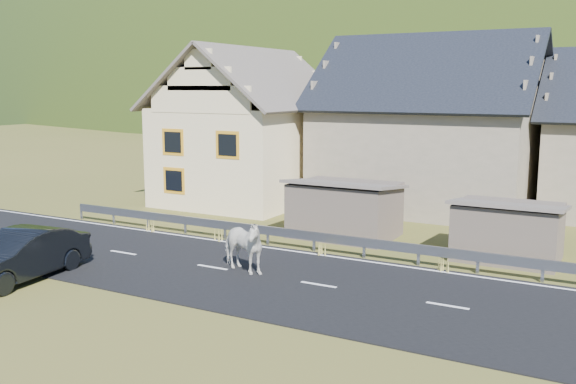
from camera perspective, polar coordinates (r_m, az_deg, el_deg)
The scene contains 11 objects.
ground at distance 20.01m, azimuth 2.74°, elevation -8.34°, with size 160.00×160.00×0.00m, color #474D1C.
road at distance 20.00m, azimuth 2.74°, elevation -8.28°, with size 60.00×7.00×0.04m, color black.
lane_markings at distance 19.99m, azimuth 2.74°, elevation -8.21°, with size 60.00×6.60×0.01m, color silver.
guardrail at distance 23.10m, azimuth 6.78°, elevation -4.52°, with size 28.10×0.09×0.75m.
shed_left at distance 26.28m, azimuth 5.07°, elevation -1.59°, with size 4.30×3.30×2.40m, color brown.
shed_right at distance 24.00m, azimuth 18.95°, elevation -3.37°, with size 3.80×2.90×2.20m, color brown.
house_cream at distance 34.47m, azimuth -3.42°, elevation 6.49°, with size 7.80×9.80×8.30m.
house_stone_a at distance 33.50m, azimuth 12.66°, elevation 6.67°, with size 10.80×9.80×8.90m.
conifer_patch at distance 142.04m, azimuth 2.33°, elevation 9.33°, with size 76.00×50.00×28.00m, color black.
horse at distance 21.12m, azimuth -4.21°, elevation -4.72°, with size 2.15×0.98×1.81m, color silver.
car at distance 22.06m, azimuth -22.75°, elevation -5.24°, with size 1.68×4.82×1.59m, color black.
Camera 1 is at (8.33, -17.14, 6.08)m, focal length 40.00 mm.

